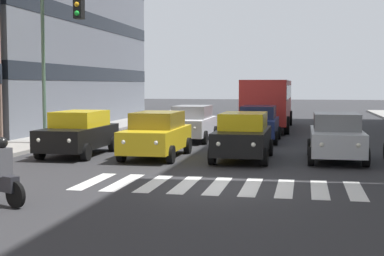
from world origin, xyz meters
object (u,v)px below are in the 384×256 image
(street_lamp_right, at_px, (56,49))
(car_3, at_px, (157,134))
(car_2, at_px, (243,136))
(car_row2_1, at_px, (258,123))
(motorcycle_with_rider, at_px, (1,177))
(bus_behind_traffic, at_px, (269,99))
(car_row2_0, at_px, (192,123))
(car_1, at_px, (336,136))
(car_4, at_px, (79,133))

(street_lamp_right, bearing_deg, car_3, 151.73)
(car_2, bearing_deg, car_row2_1, -90.12)
(car_2, height_order, motorcycle_with_rider, car_2)
(car_3, xyz_separation_m, bus_behind_traffic, (-3.26, -14.65, 0.97))
(car_row2_0, xyz_separation_m, car_row2_1, (-3.21, -0.31, 0.00))
(car_1, xyz_separation_m, car_2, (3.33, 0.45, 0.00))
(car_3, bearing_deg, car_row2_1, -116.05)
(car_4, distance_m, car_row2_0, 7.10)
(car_row2_0, xyz_separation_m, street_lamp_right, (5.41, 3.52, 3.45))
(street_lamp_right, bearing_deg, bus_behind_traffic, -126.13)
(car_1, distance_m, car_row2_0, 8.81)
(car_2, xyz_separation_m, car_row2_1, (-0.01, -6.68, 0.00))
(car_2, height_order, car_row2_1, same)
(car_1, bearing_deg, bus_behind_traffic, -76.77)
(car_2, height_order, car_4, same)
(car_1, relative_size, car_4, 1.00)
(car_1, distance_m, car_3, 6.61)
(car_2, xyz_separation_m, street_lamp_right, (8.60, -2.85, 3.45))
(car_4, relative_size, car_row2_0, 1.00)
(car_3, distance_m, car_row2_0, 6.39)
(car_row2_1, distance_m, street_lamp_right, 10.04)
(car_2, xyz_separation_m, car_row2_0, (3.19, -6.37, 0.00))
(car_row2_0, bearing_deg, street_lamp_right, 33.04)
(car_row2_0, distance_m, car_row2_1, 3.22)
(car_4, bearing_deg, car_2, 179.59)
(car_2, distance_m, bus_behind_traffic, 14.66)
(car_3, bearing_deg, bus_behind_traffic, -102.55)
(car_2, distance_m, car_row2_0, 7.12)
(car_1, height_order, car_row2_1, same)
(car_2, distance_m, motorcycle_with_rider, 9.97)
(car_3, bearing_deg, car_row2_0, -90.61)
(car_row2_0, bearing_deg, bus_behind_traffic, -111.13)
(car_4, bearing_deg, car_row2_0, -116.99)
(car_1, relative_size, street_lamp_right, 0.66)
(car_row2_1, distance_m, bus_behind_traffic, 8.01)
(car_row2_0, distance_m, street_lamp_right, 7.32)
(car_3, bearing_deg, car_1, -175.88)
(car_row2_0, relative_size, motorcycle_with_rider, 2.81)
(car_2, bearing_deg, street_lamp_right, -18.35)
(car_1, height_order, motorcycle_with_rider, car_1)
(car_2, xyz_separation_m, car_3, (3.26, 0.02, 0.00))
(street_lamp_right, bearing_deg, car_1, 168.64)
(street_lamp_right, bearing_deg, car_2, 161.65)
(car_4, height_order, bus_behind_traffic, bus_behind_traffic)
(car_2, distance_m, car_3, 3.26)
(car_1, height_order, car_3, same)
(car_row2_0, bearing_deg, car_2, 116.62)
(car_2, relative_size, car_3, 1.00)
(car_row2_0, relative_size, street_lamp_right, 0.66)
(bus_behind_traffic, bearing_deg, car_4, 66.26)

